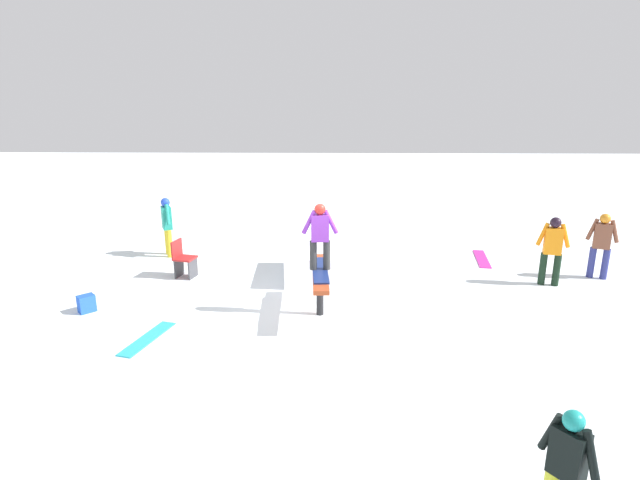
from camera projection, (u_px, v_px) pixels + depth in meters
ground_plane at (320, 314)px, 9.63m from camera, size 60.00×60.00×0.00m
rail_feature at (320, 278)px, 9.43m from camera, size 2.10×0.37×0.89m
snow_kicker_ramp at (318, 262)px, 11.63m from camera, size 1.86×1.58×0.68m
main_rider_on_rail at (320, 239)px, 9.22m from camera, size 1.49×0.69×1.29m
bystander_brown at (602, 242)px, 11.36m from camera, size 0.37×0.65×1.53m
bystander_black at (567, 465)px, 4.62m from camera, size 0.53×0.41×1.30m
bystander_orange at (552, 248)px, 10.93m from camera, size 0.31×0.70×1.55m
bystander_teal at (167, 224)px, 13.01m from camera, size 0.66×0.38×1.55m
loose_snowboard_cyan at (148, 339)px, 8.62m from camera, size 1.36×0.61×0.02m
loose_snowboard_magenta at (482, 259)px, 12.93m from camera, size 1.52×0.50×0.02m
folding_chair at (183, 260)px, 11.54m from camera, size 0.53×0.53×0.88m
backpack_on_snow at (87, 304)px, 9.69m from camera, size 0.37×0.37×0.34m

